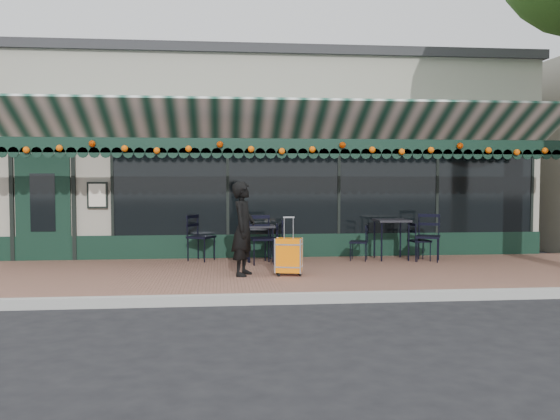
{
  "coord_description": "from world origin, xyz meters",
  "views": [
    {
      "loc": [
        -1.16,
        -8.66,
        1.84
      ],
      "look_at": [
        -0.12,
        1.6,
        1.29
      ],
      "focal_mm": 38.0,
      "sensor_mm": 36.0,
      "label": 1
    }
  ],
  "objects": [
    {
      "name": "chair_a_left",
      "position": [
        1.69,
        3.28,
        0.53
      ],
      "size": [
        0.48,
        0.48,
        0.75
      ],
      "primitive_type": null,
      "rotation": [
        0.0,
        0.0,
        -1.92
      ],
      "color": "black",
      "rests_on": "sidewalk"
    },
    {
      "name": "restaurant_building",
      "position": [
        0.0,
        7.84,
        2.27
      ],
      "size": [
        12.0,
        9.6,
        4.5
      ],
      "color": "gray",
      "rests_on": "ground"
    },
    {
      "name": "cafe_table_a",
      "position": [
        2.41,
        3.4,
        0.91
      ],
      "size": [
        0.68,
        0.68,
        0.84
      ],
      "color": "black",
      "rests_on": "sidewalk"
    },
    {
      "name": "woman",
      "position": [
        -0.76,
        1.63,
        0.97
      ],
      "size": [
        0.55,
        0.69,
        1.63
      ],
      "primitive_type": "imported",
      "rotation": [
        0.0,
        0.0,
        1.26
      ],
      "color": "black",
      "rests_on": "sidewalk"
    },
    {
      "name": "chair_b_left",
      "position": [
        -0.06,
        3.59,
        0.57
      ],
      "size": [
        0.45,
        0.45,
        0.85
      ],
      "primitive_type": null,
      "rotation": [
        0.0,
        0.0,
        -1.64
      ],
      "color": "black",
      "rests_on": "sidewalk"
    },
    {
      "name": "chair_a_front",
      "position": [
        3.08,
        3.06,
        0.64
      ],
      "size": [
        0.65,
        0.65,
        0.98
      ],
      "primitive_type": null,
      "rotation": [
        0.0,
        0.0,
        -0.41
      ],
      "color": "black",
      "rests_on": "sidewalk"
    },
    {
      "name": "sidewalk",
      "position": [
        0.0,
        2.0,
        0.07
      ],
      "size": [
        18.0,
        4.0,
        0.15
      ],
      "primitive_type": "cube",
      "color": "brown",
      "rests_on": "ground"
    },
    {
      "name": "chair_solo",
      "position": [
        -1.55,
        3.6,
        0.63
      ],
      "size": [
        0.66,
        0.66,
        0.96
      ],
      "primitive_type": null,
      "rotation": [
        0.0,
        0.0,
        1.05
      ],
      "color": "black",
      "rests_on": "sidewalk"
    },
    {
      "name": "curb",
      "position": [
        0.0,
        -0.08,
        0.07
      ],
      "size": [
        18.0,
        0.16,
        0.15
      ],
      "primitive_type": "cube",
      "color": "#9E9E99",
      "rests_on": "ground"
    },
    {
      "name": "chair_b_right",
      "position": [
        0.18,
        3.48,
        0.54
      ],
      "size": [
        0.44,
        0.44,
        0.78
      ],
      "primitive_type": null,
      "rotation": [
        0.0,
        0.0,
        1.41
      ],
      "color": "black",
      "rests_on": "sidewalk"
    },
    {
      "name": "chair_a_right",
      "position": [
        2.93,
        3.16,
        0.55
      ],
      "size": [
        0.45,
        0.45,
        0.8
      ],
      "primitive_type": null,
      "rotation": [
        0.0,
        0.0,
        1.7
      ],
      "color": "black",
      "rests_on": "sidewalk"
    },
    {
      "name": "suitcase",
      "position": [
        0.02,
        1.54,
        0.49
      ],
      "size": [
        0.5,
        0.36,
        1.02
      ],
      "rotation": [
        0.0,
        0.0,
        -0.26
      ],
      "color": "orange",
      "rests_on": "sidewalk"
    },
    {
      "name": "cafe_table_b",
      "position": [
        -0.35,
        3.43,
        0.81
      ],
      "size": [
        0.6,
        0.6,
        0.74
      ],
      "color": "black",
      "rests_on": "sidewalk"
    },
    {
      "name": "ground",
      "position": [
        0.0,
        0.0,
        0.0
      ],
      "size": [
        80.0,
        80.0,
        0.0
      ],
      "primitive_type": "plane",
      "color": "black",
      "rests_on": "ground"
    },
    {
      "name": "chair_b_front",
      "position": [
        -0.35,
        3.01,
        0.64
      ],
      "size": [
        0.56,
        0.56,
        0.98
      ],
      "primitive_type": null,
      "rotation": [
        0.0,
        0.0,
        0.17
      ],
      "color": "black",
      "rests_on": "sidewalk"
    }
  ]
}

